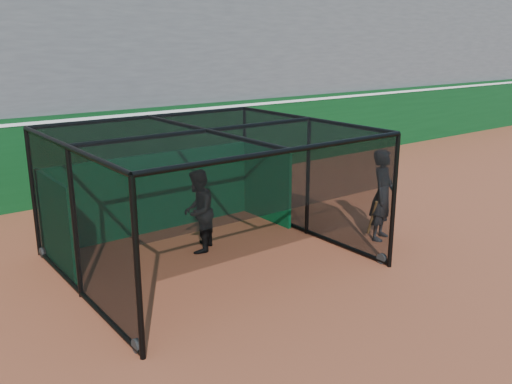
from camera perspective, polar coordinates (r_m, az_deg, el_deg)
ground at (r=10.34m, az=6.43°, el=-9.97°), size 120.00×120.00×0.00m
outfield_wall at (r=16.83m, az=-13.82°, el=4.32°), size 50.00×0.50×2.50m
grandstand at (r=20.05m, az=-18.95°, el=14.87°), size 50.00×7.85×8.95m
batting_cage at (r=11.07m, az=-5.09°, el=-0.60°), size 5.58×5.09×2.75m
batter at (r=11.75m, az=-6.11°, el=-2.01°), size 1.11×1.11×1.82m
on_deck_player at (r=12.70m, az=13.17°, el=-0.32°), size 0.91×0.77×2.11m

